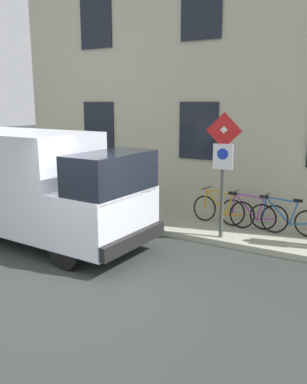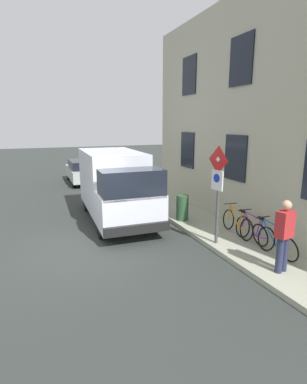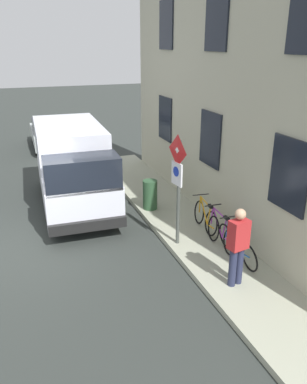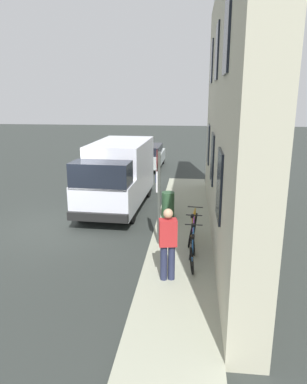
{
  "view_description": "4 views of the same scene",
  "coord_description": "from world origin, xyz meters",
  "px_view_note": "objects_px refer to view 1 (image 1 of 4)",
  "views": [
    {
      "loc": [
        -5.0,
        -4.47,
        3.15
      ],
      "look_at": [
        2.75,
        0.11,
        1.16
      ],
      "focal_mm": 37.96,
      "sensor_mm": 36.0,
      "label": 1
    },
    {
      "loc": [
        -1.45,
        -8.29,
        3.53
      ],
      "look_at": [
        2.43,
        1.16,
        1.23
      ],
      "focal_mm": 28.48,
      "sensor_mm": 36.0,
      "label": 2
    },
    {
      "loc": [
        -0.22,
        -9.24,
        4.88
      ],
      "look_at": [
        3.12,
        -0.26,
        1.19
      ],
      "focal_mm": 36.17,
      "sensor_mm": 36.0,
      "label": 3
    },
    {
      "loc": [
        4.31,
        -10.96,
        4.32
      ],
      "look_at": [
        3.13,
        -0.29,
        1.39
      ],
      "focal_mm": 33.88,
      "sensor_mm": 36.0,
      "label": 4
    }
  ],
  "objects_px": {
    "bicycle_purple": "(253,214)",
    "bicycle_blue": "(285,219)",
    "bicycle_orange": "(223,210)",
    "litter_bin": "(138,204)",
    "sign_post_stacked": "(223,159)",
    "delivery_van": "(36,184)"
  },
  "relations": [
    {
      "from": "bicycle_purple",
      "to": "bicycle_blue",
      "type": "bearing_deg",
      "value": -177.77
    },
    {
      "from": "bicycle_purple",
      "to": "bicycle_orange",
      "type": "height_order",
      "value": "same"
    },
    {
      "from": "bicycle_blue",
      "to": "bicycle_purple",
      "type": "relative_size",
      "value": 1.0
    },
    {
      "from": "bicycle_blue",
      "to": "litter_bin",
      "type": "bearing_deg",
      "value": 15.59
    },
    {
      "from": "bicycle_orange",
      "to": "litter_bin",
      "type": "bearing_deg",
      "value": 30.5
    },
    {
      "from": "bicycle_blue",
      "to": "bicycle_orange",
      "type": "bearing_deg",
      "value": 1.53
    },
    {
      "from": "sign_post_stacked",
      "to": "bicycle_orange",
      "type": "xyz_separation_m",
      "value": [
        1.02,
        0.35,
        -1.44
      ]
    },
    {
      "from": "litter_bin",
      "to": "bicycle_orange",
      "type": "bearing_deg",
      "value": -65.95
    },
    {
      "from": "delivery_van",
      "to": "bicycle_purple",
      "type": "xyz_separation_m",
      "value": [
        2.92,
        -4.19,
        -0.82
      ]
    },
    {
      "from": "bicycle_orange",
      "to": "litter_bin",
      "type": "height_order",
      "value": "litter_bin"
    },
    {
      "from": "bicycle_blue",
      "to": "litter_bin",
      "type": "relative_size",
      "value": 1.9
    },
    {
      "from": "bicycle_blue",
      "to": "bicycle_purple",
      "type": "bearing_deg",
      "value": 1.54
    },
    {
      "from": "delivery_van",
      "to": "bicycle_purple",
      "type": "bearing_deg",
      "value": 37.3
    },
    {
      "from": "bicycle_blue",
      "to": "bicycle_orange",
      "type": "xyz_separation_m",
      "value": [
        0.0,
        1.54,
        0.0
      ]
    },
    {
      "from": "sign_post_stacked",
      "to": "bicycle_orange",
      "type": "relative_size",
      "value": 1.57
    },
    {
      "from": "delivery_van",
      "to": "bicycle_orange",
      "type": "distance_m",
      "value": 4.57
    },
    {
      "from": "bicycle_purple",
      "to": "litter_bin",
      "type": "height_order",
      "value": "litter_bin"
    },
    {
      "from": "delivery_van",
      "to": "bicycle_purple",
      "type": "relative_size",
      "value": 3.16
    },
    {
      "from": "delivery_van",
      "to": "bicycle_blue",
      "type": "height_order",
      "value": "delivery_van"
    },
    {
      "from": "bicycle_orange",
      "to": "delivery_van",
      "type": "bearing_deg",
      "value": 47.01
    },
    {
      "from": "bicycle_orange",
      "to": "litter_bin",
      "type": "distance_m",
      "value": 2.16
    },
    {
      "from": "sign_post_stacked",
      "to": "bicycle_blue",
      "type": "height_order",
      "value": "sign_post_stacked"
    }
  ]
}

